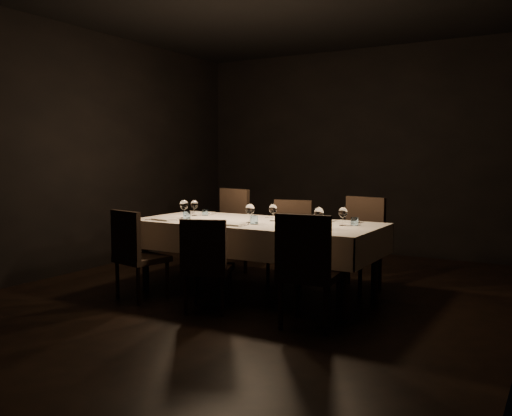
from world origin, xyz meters
The scene contains 14 objects.
room centered at (0.00, 0.00, 1.50)m, with size 5.01×6.01×3.01m.
dining_table centered at (0.00, 0.00, 0.69)m, with size 2.52×1.12×0.76m.
chair_near_left centered at (-0.92, -0.79, 0.50)m, with size 0.51×0.51×0.90m.
place_setting_near_left centered at (-0.82, -0.22, 0.84)m, with size 0.37×0.42×0.20m.
chair_near_center centered at (-0.06, -0.80, 0.48)m, with size 0.54×0.54×0.87m.
place_setting_near_center centered at (0.01, -0.22, 0.84)m, with size 0.35×0.41×0.19m.
chair_near_right centered at (0.93, -0.76, 0.53)m, with size 0.51×0.51×0.96m.
place_setting_near_right centered at (0.75, -0.22, 0.84)m, with size 0.36×0.41×0.19m.
chair_far_left centered at (-0.87, 0.78, 0.56)m, with size 0.60×0.60×1.03m.
place_setting_far_left centered at (-0.86, 0.22, 0.83)m, with size 0.33×0.40×0.18m.
chair_far_center centered at (0.03, 0.73, 0.51)m, with size 0.52×0.52×0.93m.
place_setting_far_center centered at (0.14, 0.22, 0.83)m, with size 0.31×0.40×0.17m.
chair_far_right centered at (0.82, 0.79, 0.54)m, with size 0.56×0.56×0.99m.
place_setting_far_right centered at (0.90, 0.22, 0.83)m, with size 0.32×0.40×0.18m.
Camera 1 is at (2.76, -4.74, 1.41)m, focal length 38.00 mm.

